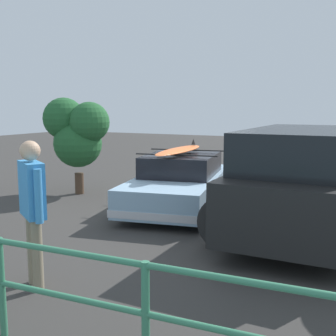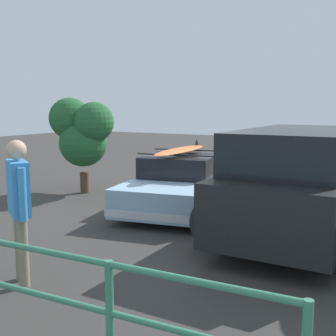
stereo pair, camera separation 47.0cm
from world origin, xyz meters
name	(u,v)px [view 1 (the left image)]	position (x,y,z in m)	size (l,w,h in m)	color
ground_plane	(186,209)	(0.00, 0.00, -0.01)	(44.00, 44.00, 0.02)	#383533
sedan_car	(180,182)	(0.20, -0.14, 0.56)	(2.74, 4.30, 1.45)	#8CADC6
suv_car	(301,181)	(-2.53, 0.85, 0.96)	(2.69, 4.49, 1.84)	black
person_bystander	(32,200)	(0.04, 4.51, 1.09)	(0.61, 0.45, 1.82)	gray
bush_near_left	(77,131)	(3.13, -0.26, 1.61)	(1.75, 1.48, 2.44)	#4C3828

